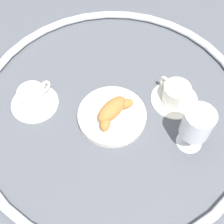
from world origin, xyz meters
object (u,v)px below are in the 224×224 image
pastry_plate (112,115)px  coffee_cup_far (34,98)px  coffee_cup_near (175,95)px  juice_glass_left (197,125)px  croissant_large (113,110)px

pastry_plate → coffee_cup_far: coffee_cup_far is taller
coffee_cup_near → coffee_cup_far: same height
pastry_plate → juice_glass_left: size_ratio=1.37×
croissant_large → coffee_cup_far: bearing=-38.6°
pastry_plate → croissant_large: (-0.00, 0.00, 0.03)m
pastry_plate → coffee_cup_far: 0.23m
pastry_plate → coffee_cup_far: size_ratio=1.41×
coffee_cup_near → coffee_cup_far: 0.40m
croissant_large → coffee_cup_far: (0.18, -0.14, -0.02)m
croissant_large → coffee_cup_far: 0.23m
pastry_plate → croissant_large: croissant_large is taller
coffee_cup_far → juice_glass_left: (-0.33, 0.30, 0.07)m
coffee_cup_far → juice_glass_left: bearing=137.7°
croissant_large → coffee_cup_far: size_ratio=0.93×
pastry_plate → coffee_cup_far: (0.18, -0.14, 0.01)m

